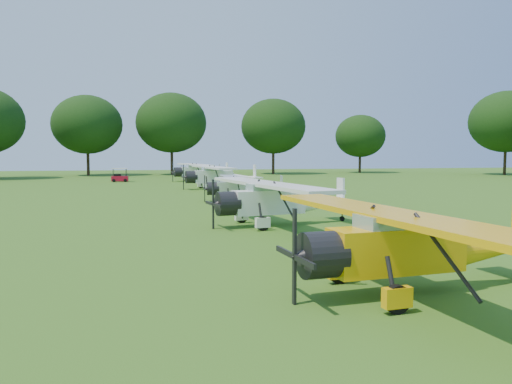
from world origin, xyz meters
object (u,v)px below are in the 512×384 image
aircraft_5 (219,175)px  aircraft_4 (243,186)px  aircraft_3 (279,198)px  golf_cart (120,177)px  aircraft_7 (200,169)px  aircraft_2 (415,241)px  aircraft_6 (200,170)px

aircraft_5 → aircraft_4: bearing=-96.3°
aircraft_3 → golf_cart: 39.68m
aircraft_5 → aircraft_7: (0.82, 25.80, -0.27)m
aircraft_2 → aircraft_6: (-0.19, 49.85, 0.07)m
aircraft_3 → aircraft_6: aircraft_6 is taller
aircraft_4 → golf_cart: size_ratio=4.81×
aircraft_5 → aircraft_6: bearing=85.9°
aircraft_3 → aircraft_2: bearing=-98.5°
aircraft_6 → golf_cart: size_ratio=5.98×
golf_cart → aircraft_3: bearing=-74.3°
aircraft_7 → aircraft_4: bearing=-94.2°
aircraft_4 → golf_cart: bearing=111.8°
aircraft_4 → aircraft_7: size_ratio=0.98×
aircraft_2 → aircraft_6: 49.85m
aircraft_7 → golf_cart: 15.87m
aircraft_3 → aircraft_7: aircraft_3 is taller
aircraft_6 → aircraft_7: bearing=74.5°
aircraft_5 → aircraft_7: 25.82m
aircraft_2 → aircraft_4: aircraft_2 is taller
aircraft_5 → aircraft_6: (-0.46, 13.65, -0.03)m
aircraft_2 → aircraft_5: size_ratio=0.93×
aircraft_3 → aircraft_4: size_ratio=1.21×
aircraft_6 → aircraft_7: size_ratio=1.22×
aircraft_4 → aircraft_6: aircraft_6 is taller
aircraft_6 → golf_cart: 9.52m
aircraft_2 → aircraft_5: bearing=83.5°
aircraft_4 → aircraft_5: 12.50m
aircraft_4 → aircraft_7: 38.31m
aircraft_2 → aircraft_4: 23.70m
aircraft_6 → aircraft_3: bearing=-99.6°
aircraft_6 → aircraft_7: 12.22m
aircraft_2 → aircraft_7: size_ratio=1.16×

